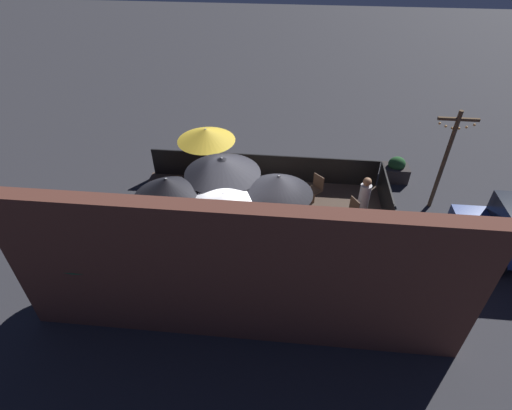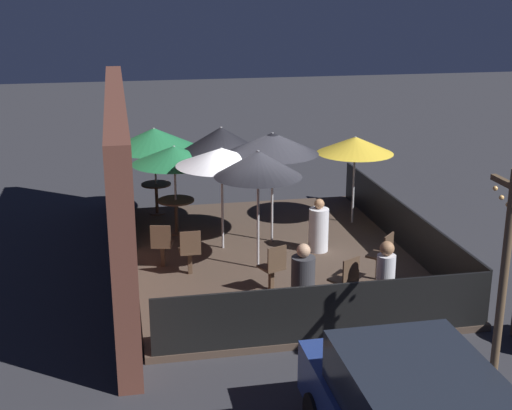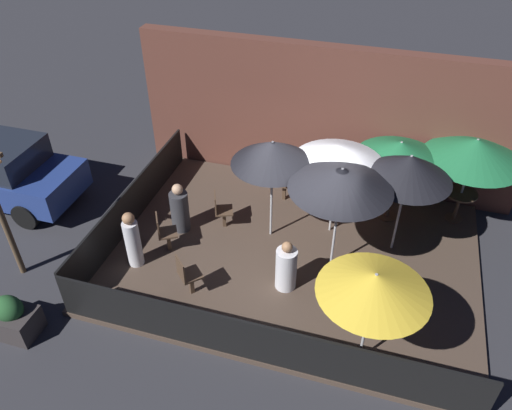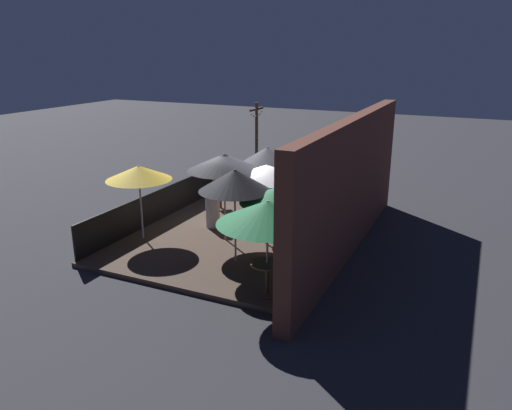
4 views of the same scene
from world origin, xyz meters
name	(u,v)px [view 1 (image 1 of 4)]	position (x,y,z in m)	size (l,w,h in m)	color
ground_plane	(254,238)	(0.00, 0.00, 0.00)	(60.00, 60.00, 0.00)	#2D2D33
patio_deck	(254,237)	(0.00, 0.00, 0.06)	(7.71, 5.73, 0.12)	#47382D
building_wall	(238,278)	(0.00, 3.10, 1.80)	(9.31, 0.36, 3.60)	brown
fence_front	(263,167)	(0.00, -2.82, 0.59)	(7.51, 0.05, 0.95)	black
fence_side_left	(395,232)	(-3.81, 0.00, 0.59)	(0.05, 5.53, 0.95)	black
patio_umbrella_0	(92,230)	(3.34, 2.23, 2.01)	(2.14, 2.14, 2.14)	#B2B2B7
patio_umbrella_1	(165,226)	(1.83, 1.87, 1.94)	(1.91, 1.91, 2.02)	#B2B2B7
patio_umbrella_2	(279,185)	(-0.64, 0.47, 2.26)	(1.71, 1.71, 2.40)	#B2B2B7
patio_umbrella_3	(206,135)	(1.71, -2.29, 2.00)	(1.78, 1.78, 2.08)	#B2B2B7
patio_umbrella_4	(167,188)	(2.02, 0.79, 2.21)	(1.75, 1.75, 2.37)	#B2B2B7
patio_umbrella_5	(224,199)	(0.62, 0.99, 2.13)	(1.93, 1.93, 2.20)	#B2B2B7
patio_umbrella_6	(222,166)	(0.84, -0.14, 2.32)	(1.98, 1.98, 2.43)	#B2B2B7
dining_table_0	(106,271)	(3.34, 2.23, 0.71)	(0.73, 0.73, 0.76)	#4C3828
dining_table_1	(172,264)	(1.83, 1.87, 0.73)	(0.83, 0.83, 0.78)	#4C3828
patio_chair_0	(277,273)	(-0.74, 1.83, 0.63)	(0.41, 0.41, 0.94)	#4C3828
patio_chair_1	(254,288)	(-0.24, 2.34, 0.62)	(0.48, 0.48, 0.92)	#4C3828
patio_chair_2	(350,212)	(-2.67, -0.69, 0.63)	(0.55, 0.55, 0.93)	#4C3828
patio_chair_3	(320,237)	(-1.80, 0.41, 0.61)	(0.52, 0.52, 0.91)	#4C3828
patio_chair_4	(315,188)	(-1.71, -1.73, 0.64)	(0.57, 0.57, 0.95)	#4C3828
patron_0	(256,200)	(0.06, -0.98, 0.62)	(0.48, 0.48, 1.15)	silver
patron_1	(364,198)	(-3.11, -1.24, 0.74)	(0.45, 0.45, 1.33)	silver
patron_2	(352,229)	(-2.65, 0.08, 0.65)	(0.53, 0.53, 1.21)	#333338
planter_box	(395,170)	(-4.45, -3.42, 0.38)	(0.87, 0.61, 0.89)	#332D2D
light_post	(446,156)	(-5.35, -2.07, 1.83)	(1.10, 0.12, 3.22)	brown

